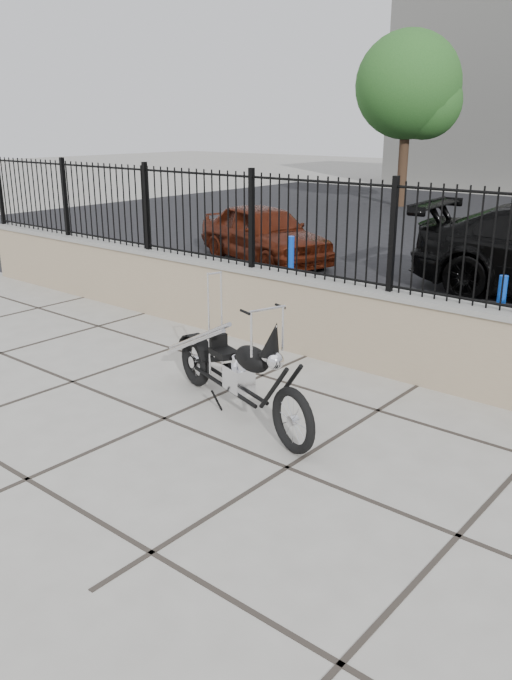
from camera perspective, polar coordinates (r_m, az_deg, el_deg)
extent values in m
plane|color=#99968E|center=(6.55, -7.87, -6.73)|extent=(90.00, 90.00, 0.00)
cube|color=gray|center=(8.15, 5.01, 2.03)|extent=(14.00, 0.36, 0.96)
cube|color=black|center=(7.92, 5.23, 9.56)|extent=(14.00, 0.08, 1.20)
imported|color=#4D180B|center=(13.68, 0.72, 9.17)|extent=(3.73, 2.43, 1.18)
cylinder|color=#0B40AF|center=(11.19, 2.99, 6.51)|extent=(0.11, 0.11, 0.95)
cylinder|color=blue|center=(8.99, 20.25, 2.35)|extent=(0.14, 0.14, 0.92)
cylinder|color=#382619|center=(23.62, 12.56, 15.06)|extent=(0.32, 0.32, 3.21)
sphere|color=#256426|center=(23.63, 13.00, 21.02)|extent=(3.43, 3.43, 3.43)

